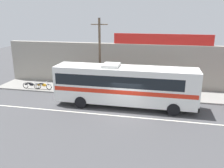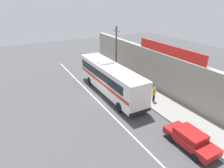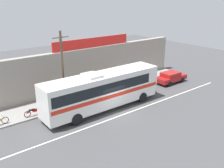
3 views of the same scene
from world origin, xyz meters
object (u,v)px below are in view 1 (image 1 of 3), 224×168
(intercity_bus, at_px, (124,84))
(motorcycle_green, at_px, (31,85))
(utility_pole, at_px, (100,56))
(pedestrian_far_right, at_px, (92,79))
(motorcycle_orange, at_px, (43,86))
(motorcycle_purple, at_px, (71,88))
(pedestrian_by_curb, at_px, (174,86))
(pedestrian_near_shop, at_px, (147,85))

(intercity_bus, relative_size, motorcycle_green, 6.33)
(utility_pole, height_order, pedestrian_far_right, utility_pole)
(motorcycle_orange, relative_size, motorcycle_purple, 0.96)
(motorcycle_green, bearing_deg, pedestrian_far_right, 15.61)
(intercity_bus, xyz_separation_m, utility_pole, (-2.79, 2.43, 1.91))
(motorcycle_orange, relative_size, pedestrian_far_right, 1.15)
(utility_pole, relative_size, motorcycle_orange, 3.97)
(utility_pole, xyz_separation_m, motorcycle_purple, (-3.10, 0.05, -3.41))
(motorcycle_green, height_order, pedestrian_by_curb, pedestrian_by_curb)
(pedestrian_by_curb, bearing_deg, pedestrian_far_right, 172.69)
(motorcycle_purple, xyz_separation_m, pedestrian_by_curb, (10.32, 0.66, 0.60))
(pedestrian_by_curb, bearing_deg, utility_pole, -174.37)
(motorcycle_green, bearing_deg, utility_pole, -0.32)
(intercity_bus, height_order, motorcycle_purple, intercity_bus)
(intercity_bus, relative_size, pedestrian_by_curb, 7.01)
(motorcycle_purple, distance_m, pedestrian_by_curb, 10.36)
(motorcycle_purple, bearing_deg, motorcycle_orange, 179.06)
(intercity_bus, relative_size, pedestrian_far_right, 7.57)
(pedestrian_by_curb, distance_m, pedestrian_far_right, 8.69)
(motorcycle_orange, bearing_deg, pedestrian_by_curb, 2.56)
(utility_pole, bearing_deg, pedestrian_by_curb, 5.63)
(motorcycle_orange, xyz_separation_m, pedestrian_far_right, (4.91, 1.71, 0.51))
(pedestrian_near_shop, xyz_separation_m, pedestrian_by_curb, (2.58, -0.24, 0.07))
(pedestrian_far_right, bearing_deg, intercity_bus, -45.40)
(pedestrian_near_shop, bearing_deg, pedestrian_far_right, 171.87)
(pedestrian_near_shop, bearing_deg, intercity_bus, -118.57)
(intercity_bus, xyz_separation_m, motorcycle_purple, (-5.89, 2.48, -1.50))
(motorcycle_orange, distance_m, pedestrian_near_shop, 10.99)
(intercity_bus, bearing_deg, pedestrian_by_curb, 35.37)
(motorcycle_purple, height_order, pedestrian_by_curb, pedestrian_by_curb)
(intercity_bus, xyz_separation_m, pedestrian_by_curb, (4.43, 3.14, -0.90))
(utility_pole, distance_m, pedestrian_near_shop, 5.54)
(motorcycle_green, relative_size, pedestrian_far_right, 1.19)
(pedestrian_far_right, bearing_deg, pedestrian_by_curb, -7.31)
(intercity_bus, relative_size, utility_pole, 1.66)
(motorcycle_purple, bearing_deg, pedestrian_by_curb, 3.65)
(pedestrian_near_shop, relative_size, pedestrian_far_right, 1.01)
(utility_pole, distance_m, motorcycle_orange, 7.17)
(motorcycle_purple, height_order, motorcycle_green, same)
(utility_pole, height_order, motorcycle_orange, utility_pole)
(utility_pole, xyz_separation_m, pedestrian_by_curb, (7.22, 0.71, -2.81))
(motorcycle_green, xyz_separation_m, pedestrian_far_right, (6.35, 1.77, 0.51))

